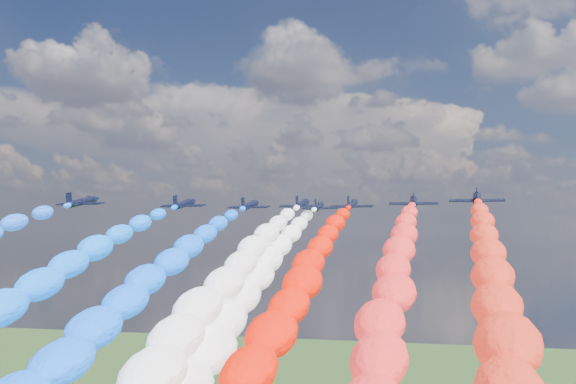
% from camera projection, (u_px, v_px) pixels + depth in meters
% --- Properties ---
extents(jet_0, '(9.23, 12.28, 4.46)m').
position_uv_depth(jet_0, '(82.00, 202.00, 123.98)').
color(jet_0, black).
extents(jet_1, '(9.09, 12.18, 4.46)m').
position_uv_depth(jet_1, '(184.00, 204.00, 134.19)').
color(jet_1, black).
extents(trail_1, '(6.80, 101.21, 35.81)m').
position_uv_depth(trail_1, '(19.00, 315.00, 82.80)').
color(trail_1, '#0A66FF').
extents(jet_2, '(9.16, 12.22, 4.46)m').
position_uv_depth(jet_2, '(250.00, 205.00, 142.22)').
color(jet_2, black).
extents(trail_2, '(6.80, 101.21, 35.81)m').
position_uv_depth(trail_2, '(136.00, 307.00, 90.84)').
color(trail_2, '#0C58FA').
extents(jet_3, '(8.83, 11.99, 4.46)m').
position_uv_depth(jet_3, '(302.00, 204.00, 135.71)').
color(jet_3, black).
extents(trail_3, '(6.80, 101.21, 35.81)m').
position_uv_depth(trail_3, '(212.00, 313.00, 84.33)').
color(trail_3, white).
extents(jet_4, '(9.15, 12.22, 4.46)m').
position_uv_depth(jet_4, '(318.00, 206.00, 148.31)').
color(jet_4, black).
extents(trail_4, '(6.80, 101.21, 35.81)m').
position_uv_depth(trail_4, '(249.00, 302.00, 96.93)').
color(trail_4, white).
extents(jet_5, '(9.02, 12.12, 4.46)m').
position_uv_depth(jet_5, '(352.00, 205.00, 137.40)').
color(jet_5, black).
extents(trail_5, '(6.80, 101.21, 35.81)m').
position_uv_depth(trail_5, '(294.00, 311.00, 86.02)').
color(trail_5, red).
extents(jet_6, '(9.28, 12.31, 4.46)m').
position_uv_depth(jet_6, '(414.00, 202.00, 122.66)').
color(jet_6, black).
extents(trail_6, '(6.80, 101.21, 35.81)m').
position_uv_depth(trail_6, '(388.00, 328.00, 71.28)').
color(trail_6, red).
extents(jet_7, '(9.12, 12.19, 4.46)m').
position_uv_depth(jet_7, '(477.00, 198.00, 109.94)').
color(jet_7, black).
extents(trail_7, '(6.80, 101.21, 35.81)m').
position_uv_depth(trail_7, '(501.00, 350.00, 58.56)').
color(trail_7, red).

